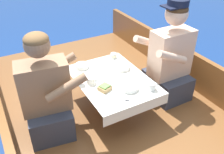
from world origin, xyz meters
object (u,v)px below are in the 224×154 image
person_port (47,96)px  coffee_cup_port (91,80)px  person_starboard (170,60)px  coffee_cup_starboard (152,86)px  sandwich (105,88)px  tin_can (114,56)px

person_port → coffee_cup_port: bearing=10.3°
person_starboard → coffee_cup_starboard: 0.47m
person_port → sandwich: 0.49m
person_starboard → coffee_cup_starboard: bearing=32.1°
coffee_cup_starboard → tin_can: 0.67m
coffee_cup_starboard → person_starboard: bearing=32.0°
tin_can → person_starboard: bearing=-46.5°
coffee_cup_port → tin_can: 0.53m
sandwich → tin_can: size_ratio=1.82×
sandwich → coffee_cup_port: 0.17m
person_starboard → sandwich: bearing=4.9°
sandwich → person_starboard: bearing=4.8°
coffee_cup_port → tin_can: (0.42, 0.33, -0.01)m
person_port → tin_can: size_ratio=13.99×
person_starboard → coffee_cup_port: 0.83m
sandwich → coffee_cup_starboard: size_ratio=1.29×
sandwich → coffee_cup_port: size_ratio=1.18×
person_starboard → coffee_cup_starboard: size_ratio=10.89×
person_port → coffee_cup_port: (0.41, 0.01, 0.02)m
person_port → coffee_cup_starboard: bearing=-13.0°
person_starboard → coffee_cup_port: (-0.82, 0.09, -0.03)m
coffee_cup_port → tin_can: coffee_cup_port is taller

